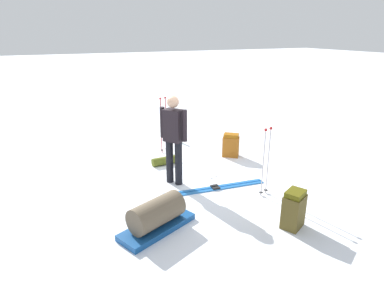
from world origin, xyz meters
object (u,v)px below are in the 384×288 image
Objects in this scene: gear_sled at (157,216)px; sleeping_mat_rolled at (164,161)px; skier_standing at (174,136)px; ski_poles_planted_far at (266,158)px; ski_pair_near at (215,188)px; backpack_bright at (231,145)px; backpack_large_dark at (294,209)px; ski_poles_planted_near at (163,122)px; thermos_bottle at (181,138)px.

sleeping_mat_rolled is (-0.95, -2.30, -0.13)m from gear_sled.
skier_standing is at bearing -120.87° from gear_sled.
ski_poles_planted_far is 2.16m from gear_sled.
ski_pair_near is (-0.60, 0.55, -0.94)m from skier_standing.
skier_standing is 2.00m from backpack_bright.
gear_sled is (2.09, 0.25, -0.47)m from ski_poles_planted_far.
ski_poles_planted_far reaches higher than backpack_large_dark.
ski_poles_planted_near is 2.44× the size of sleeping_mat_rolled.
thermos_bottle is at bearing -89.70° from backpack_large_dark.
ski_poles_planted_far is at bearing 139.11° from skier_standing.
backpack_large_dark reaches higher than thermos_bottle.
gear_sled is at bearing 40.08° from backpack_bright.
sleeping_mat_rolled is 2.12× the size of thermos_bottle.
gear_sled is at bearing 68.25° from ski_poles_planted_near.
backpack_large_dark is 2.28× the size of thermos_bottle.
backpack_bright is 1.98m from ski_poles_planted_far.
gear_sled is at bearing 59.13° from skier_standing.
backpack_large_dark is 0.47× the size of gear_sled.
skier_standing is 0.86× the size of ski_pair_near.
skier_standing reaches higher than sleeping_mat_rolled.
ski_poles_planted_near is at bearing -85.13° from ski_pair_near.
thermos_bottle is at bearing -117.81° from gear_sled.
backpack_large_dark is 2.97m from backpack_bright.
skier_standing is 2.86× the size of backpack_large_dark.
backpack_large_dark is 0.44× the size of ski_poles_planted_near.
ski_pair_near is at bearing 49.72° from backpack_bright.
backpack_bright is at bearing -139.92° from gear_sled.
ski_pair_near is at bearing -39.04° from ski_poles_planted_far.
backpack_bright reaches higher than gear_sled.
ski_poles_planted_far is (-0.68, 0.55, 0.68)m from ski_pair_near.
ski_poles_planted_near reaches higher than ski_pair_near.
thermos_bottle is (-0.90, -1.21, 0.04)m from sleeping_mat_rolled.
skier_standing is 1.36× the size of ski_poles_planted_far.
thermos_bottle is (0.25, -3.25, -0.57)m from ski_poles_planted_far.
ski_poles_planted_near is 0.98m from thermos_bottle.
ski_pair_near is at bearing 137.10° from skier_standing.
backpack_bright is 1.54m from thermos_bottle.
backpack_large_dark is 3.91m from ski_poles_planted_near.
ski_pair_near is 2.37m from ski_poles_planted_near.
skier_standing is 1.25m from ski_pair_near.
gear_sled is (0.81, 1.36, -0.73)m from skier_standing.
backpack_bright is 0.43× the size of gear_sled.
backpack_bright is (-1.72, -0.77, -0.69)m from skier_standing.
backpack_bright is 0.41× the size of ski_poles_planted_near.
backpack_large_dark is at bearing 99.64° from ski_poles_planted_near.
backpack_bright is at bearing 116.59° from thermos_bottle.
thermos_bottle is (0.69, -1.37, -0.14)m from backpack_bright.
ski_poles_planted_near is (1.31, -0.92, 0.48)m from backpack_bright.
ski_poles_planted_far is at bearing 76.84° from backpack_bright.
ski_poles_planted_near reaches higher than backpack_large_dark.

